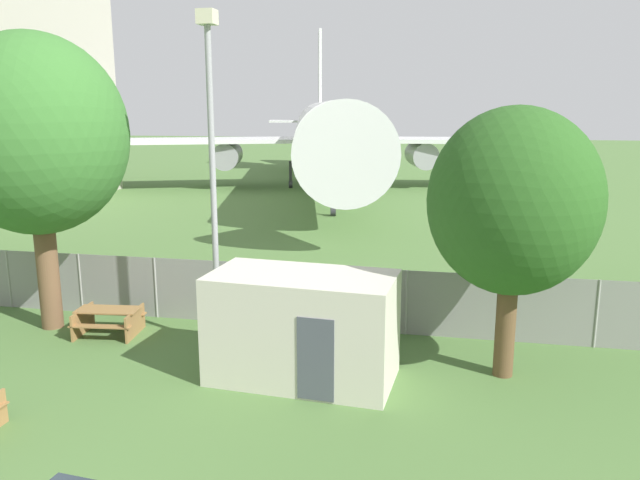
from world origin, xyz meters
TOP-DOWN VIEW (x-y plane):
  - perimeter_fence at (0.00, 10.82)m, footprint 56.07×0.07m
  - airplane at (-2.91, 41.03)m, footprint 35.64×44.62m
  - portable_cabin at (2.86, 7.39)m, footprint 4.49×2.57m
  - picnic_bench_open_grass at (-3.23, 9.17)m, footprint 1.89×1.59m
  - tree_left_of_cabin at (-5.19, 9.41)m, footprint 5.08×5.08m
  - tree_far_right at (7.59, 8.51)m, footprint 3.96×3.96m
  - light_mast at (0.13, 9.01)m, footprint 0.44×0.44m

SIDE VIEW (x-z plane):
  - picnic_bench_open_grass at x=-3.23m, z-range 0.09..0.85m
  - perimeter_fence at x=0.00m, z-range 0.00..1.89m
  - portable_cabin at x=2.86m, z-range 0.00..2.58m
  - tree_far_right at x=7.59m, z-range 1.02..7.47m
  - airplane at x=-2.91m, z-range -2.42..11.13m
  - light_mast at x=0.13m, z-range 0.89..9.62m
  - tree_left_of_cabin at x=-5.19m, z-range 1.38..9.81m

